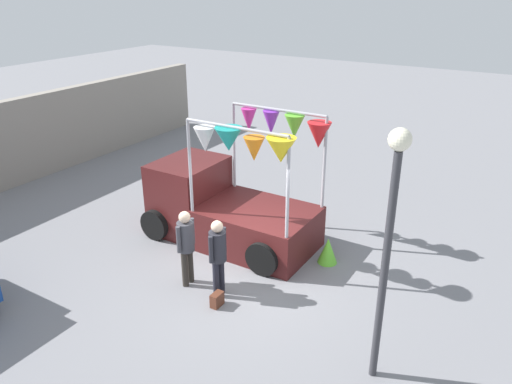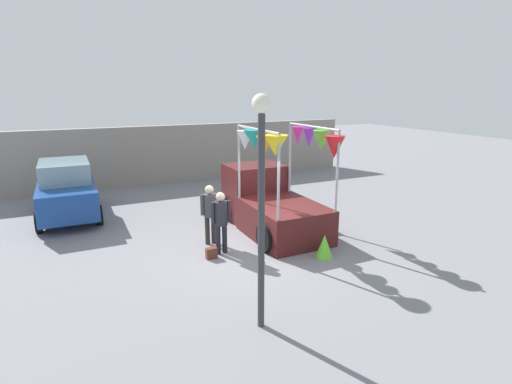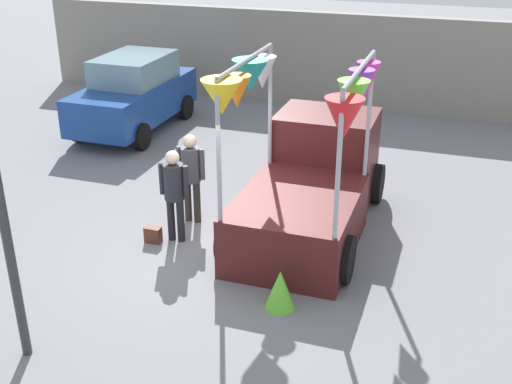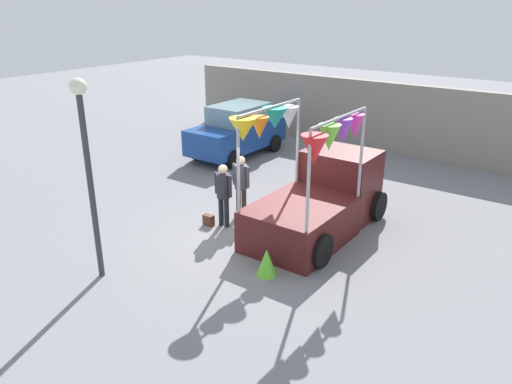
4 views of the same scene
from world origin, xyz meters
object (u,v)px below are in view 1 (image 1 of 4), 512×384
(person_customer, at_px, (218,251))
(handbag, at_px, (217,300))
(street_lamp, at_px, (390,227))
(folded_kite_bundle_lime, at_px, (328,251))
(person_vendor, at_px, (186,241))
(vendor_truck, at_px, (223,203))

(person_customer, bearing_deg, handbag, -150.26)
(street_lamp, xyz_separation_m, folded_kite_bundle_lime, (2.81, 2.05, -2.37))
(handbag, bearing_deg, person_vendor, 71.73)
(person_customer, bearing_deg, folded_kite_bundle_lime, -31.01)
(vendor_truck, height_order, person_customer, vendor_truck)
(street_lamp, bearing_deg, folded_kite_bundle_lime, 36.09)
(handbag, height_order, street_lamp, street_lamp)
(street_lamp, height_order, folded_kite_bundle_lime, street_lamp)
(person_customer, xyz_separation_m, handbag, (-0.35, -0.20, -0.85))
(person_customer, xyz_separation_m, person_vendor, (-0.03, 0.77, 0.01))
(person_customer, xyz_separation_m, street_lamp, (-0.53, -3.41, 1.67))
(handbag, xyz_separation_m, street_lamp, (-0.18, -3.21, 2.53))
(vendor_truck, bearing_deg, handbag, -147.91)
(vendor_truck, relative_size, street_lamp, 1.02)
(handbag, distance_m, street_lamp, 4.09)
(vendor_truck, bearing_deg, person_customer, -147.52)
(vendor_truck, height_order, folded_kite_bundle_lime, vendor_truck)
(vendor_truck, xyz_separation_m, street_lamp, (-2.58, -4.72, 1.73))
(vendor_truck, relative_size, handbag, 15.00)
(person_customer, relative_size, street_lamp, 0.40)
(vendor_truck, relative_size, person_customer, 2.55)
(vendor_truck, xyz_separation_m, person_vendor, (-2.08, -0.54, 0.07))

